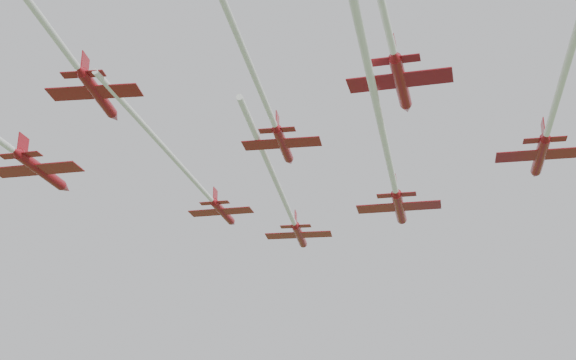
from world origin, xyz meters
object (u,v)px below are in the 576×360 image
(jet_row2_left, at_px, (200,187))
(jet_row3_right, at_px, (551,120))
(jet_row3_mid, at_px, (262,95))
(jet_lead, at_px, (289,211))
(jet_row2_right, at_px, (387,154))
(jet_row4_left, at_px, (34,9))

(jet_row2_left, bearing_deg, jet_row3_right, -18.88)
(jet_row3_mid, bearing_deg, jet_row3_right, 14.48)
(jet_row3_mid, bearing_deg, jet_lead, 94.89)
(jet_lead, bearing_deg, jet_row2_right, -58.39)
(jet_row2_right, distance_m, jet_row3_mid, 15.92)
(jet_row2_left, height_order, jet_row3_mid, jet_row3_mid)
(jet_row3_right, bearing_deg, jet_lead, 138.58)
(jet_row2_left, xyz_separation_m, jet_row3_right, (38.82, -7.79, -1.12))
(jet_row3_right, height_order, jet_row4_left, jet_row4_left)
(jet_row2_left, distance_m, jet_row3_right, 39.61)
(jet_row3_right, bearing_deg, jet_row4_left, -148.36)
(jet_row2_left, relative_size, jet_row4_left, 0.80)
(jet_row3_mid, xyz_separation_m, jet_row3_right, (23.78, 11.07, -1.32))
(jet_row2_left, xyz_separation_m, jet_row2_right, (23.12, -5.22, -1.20))
(jet_row4_left, bearing_deg, jet_row3_mid, 47.76)
(jet_row3_right, distance_m, jet_row4_left, 45.26)
(jet_row2_right, height_order, jet_row3_right, jet_row2_right)
(jet_row2_right, bearing_deg, jet_row3_mid, -128.81)
(jet_row2_right, bearing_deg, jet_row4_left, -128.08)
(jet_lead, distance_m, jet_row3_mid, 32.64)
(jet_lead, height_order, jet_row3_mid, jet_lead)
(jet_lead, relative_size, jet_row4_left, 0.90)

